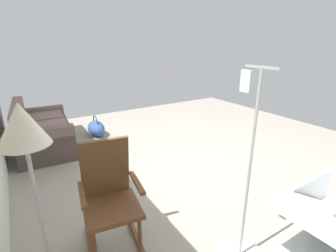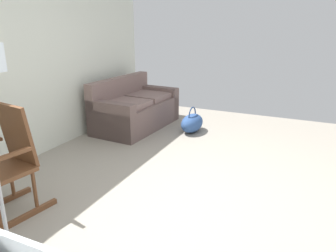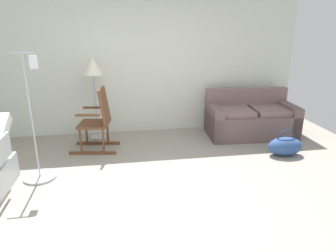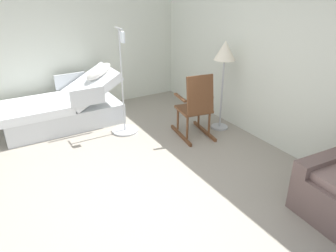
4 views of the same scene
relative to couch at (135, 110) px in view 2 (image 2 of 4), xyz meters
name	(u,v)px [view 2 (image 2 of 4)]	position (x,y,z in m)	size (l,w,h in m)	color
ground_plane	(189,206)	(-2.02, -1.80, -0.31)	(7.38, 7.38, 0.00)	gray
couch	(135,110)	(0.00, 0.00, 0.00)	(1.65, 0.95, 0.85)	#68534F
rocking_chair	(8,163)	(-2.80, -0.28, 0.20)	(0.82, 0.58, 1.05)	brown
duffel_bag	(192,123)	(0.17, -1.00, -0.15)	(0.57, 0.33, 0.43)	#2D4C84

